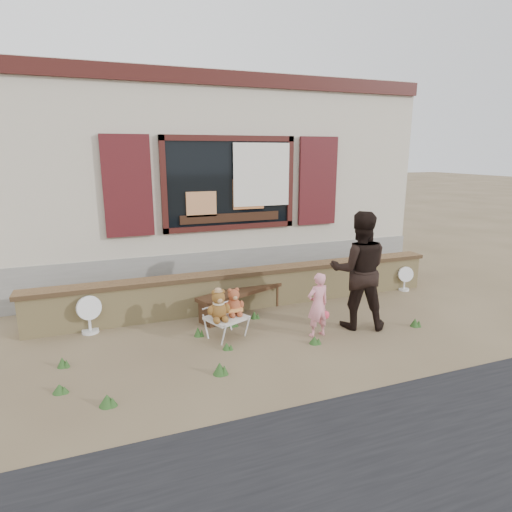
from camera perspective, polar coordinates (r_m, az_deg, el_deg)
name	(u,v)px	position (r m, az deg, el deg)	size (l,w,h in m)	color
ground	(270,329)	(6.60, 1.86, -9.64)	(80.00, 80.00, 0.00)	brown
shopfront	(198,178)	(10.36, -7.70, 10.21)	(8.04, 5.13, 4.00)	#A39784
brick_wall	(248,288)	(7.35, -1.10, -4.30)	(7.10, 0.36, 0.67)	tan
bench	(242,296)	(7.07, -1.88, -5.36)	(1.64, 0.91, 0.42)	#331F11
folding_chair	(226,319)	(6.21, -3.97, -8.32)	(0.65, 0.62, 0.32)	beige
teddy_bear_left	(218,304)	(6.04, -5.04, -6.42)	(0.33, 0.28, 0.45)	brown
teddy_bear_right	(234,301)	(6.21, -3.01, -6.00)	(0.30, 0.26, 0.41)	brown
child	(318,305)	(6.24, 8.24, -6.46)	(0.35, 0.23, 0.95)	pink
adult	(359,270)	(6.58, 13.56, -1.86)	(0.87, 0.68, 1.78)	black
fan_left	(89,314)	(6.81, -21.40, -7.24)	(0.37, 0.24, 0.58)	silver
fan_right	(405,278)	(8.74, 19.21, -2.83)	(0.31, 0.20, 0.48)	white
grass_tufts	(212,352)	(5.76, -5.85, -12.66)	(5.14, 1.88, 0.15)	#2C5120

